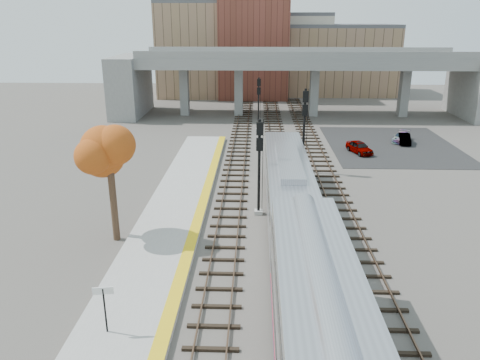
% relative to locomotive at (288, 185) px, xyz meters
% --- Properties ---
extents(ground, '(160.00, 160.00, 0.00)m').
position_rel_locomotive_xyz_m(ground, '(-1.00, -7.80, -2.28)').
color(ground, '#47423D').
rests_on(ground, ground).
extents(platform, '(4.50, 60.00, 0.35)m').
position_rel_locomotive_xyz_m(platform, '(-8.25, -7.80, -2.10)').
color(platform, '#9E9E99').
rests_on(platform, ground).
extents(yellow_strip, '(0.70, 60.00, 0.01)m').
position_rel_locomotive_xyz_m(yellow_strip, '(-6.35, -7.80, -1.92)').
color(yellow_strip, yellow).
rests_on(yellow_strip, platform).
extents(tracks, '(10.70, 95.00, 0.25)m').
position_rel_locomotive_xyz_m(tracks, '(-0.07, 4.70, -2.20)').
color(tracks, black).
rests_on(tracks, ground).
extents(overpass, '(54.00, 12.00, 9.50)m').
position_rel_locomotive_xyz_m(overpass, '(3.92, 37.20, 3.53)').
color(overpass, slate).
rests_on(overpass, ground).
extents(buildings_far, '(43.00, 21.00, 20.60)m').
position_rel_locomotive_xyz_m(buildings_far, '(0.26, 58.77, 5.60)').
color(buildings_far, '#8F6D53').
rests_on(buildings_far, ground).
extents(parking_lot, '(14.00, 18.00, 0.04)m').
position_rel_locomotive_xyz_m(parking_lot, '(13.00, 20.20, -2.26)').
color(parking_lot, black).
rests_on(parking_lot, ground).
extents(locomotive, '(3.02, 19.05, 4.10)m').
position_rel_locomotive_xyz_m(locomotive, '(0.00, 0.00, 0.00)').
color(locomotive, '#A8AAB2').
rests_on(locomotive, ground).
extents(signal_mast_near, '(0.60, 0.64, 7.07)m').
position_rel_locomotive_xyz_m(signal_mast_near, '(-2.10, -0.10, 1.23)').
color(signal_mast_near, '#9E9E99').
rests_on(signal_mast_near, ground).
extents(signal_mast_mid, '(0.60, 0.64, 7.74)m').
position_rel_locomotive_xyz_m(signal_mast_mid, '(2.00, 10.04, 1.69)').
color(signal_mast_mid, '#9E9E99').
rests_on(signal_mast_mid, ground).
extents(signal_mast_far, '(0.60, 0.64, 6.72)m').
position_rel_locomotive_xyz_m(signal_mast_far, '(-2.10, 26.87, 0.99)').
color(signal_mast_far, '#9E9E99').
rests_on(signal_mast_far, ground).
extents(station_sign, '(0.90, 0.18, 2.27)m').
position_rel_locomotive_xyz_m(station_sign, '(-8.90, -14.41, -0.30)').
color(station_sign, black).
rests_on(station_sign, platform).
extents(tree, '(3.60, 3.60, 7.79)m').
position_rel_locomotive_xyz_m(tree, '(-11.33, -4.54, 3.50)').
color(tree, '#382619').
rests_on(tree, ground).
extents(car_a, '(2.67, 4.04, 1.28)m').
position_rel_locomotive_xyz_m(car_a, '(8.64, 16.66, -1.60)').
color(car_a, '#99999E').
rests_on(car_a, parking_lot).
extents(car_b, '(1.75, 3.59, 1.13)m').
position_rel_locomotive_xyz_m(car_b, '(14.59, 20.89, -1.67)').
color(car_b, '#99999E').
rests_on(car_b, parking_lot).
extents(car_c, '(3.07, 4.04, 1.09)m').
position_rel_locomotive_xyz_m(car_c, '(14.52, 21.84, -1.69)').
color(car_c, '#99999E').
rests_on(car_c, parking_lot).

